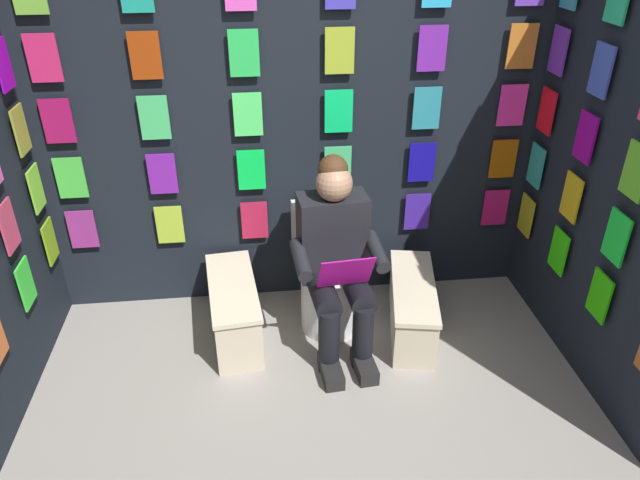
% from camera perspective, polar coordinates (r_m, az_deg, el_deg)
% --- Properties ---
extents(display_wall_back, '(3.21, 0.14, 2.20)m').
position_cam_1_polar(display_wall_back, '(3.72, -2.61, 9.68)').
color(display_wall_back, black).
rests_on(display_wall_back, ground).
extents(display_wall_left, '(0.14, 1.73, 2.20)m').
position_cam_1_polar(display_wall_left, '(3.41, 26.72, 4.48)').
color(display_wall_left, black).
rests_on(display_wall_left, ground).
extents(toilet, '(0.42, 0.57, 0.77)m').
position_cam_1_polar(toilet, '(3.74, 0.82, -3.59)').
color(toilet, white).
rests_on(toilet, ground).
extents(person_reading, '(0.55, 0.71, 1.19)m').
position_cam_1_polar(person_reading, '(3.41, 1.62, -1.80)').
color(person_reading, black).
rests_on(person_reading, ground).
extents(comic_longbox_near, '(0.36, 0.81, 0.38)m').
position_cam_1_polar(comic_longbox_near, '(3.72, -8.35, -6.71)').
color(comic_longbox_near, beige).
rests_on(comic_longbox_near, ground).
extents(comic_longbox_far, '(0.41, 0.84, 0.35)m').
position_cam_1_polar(comic_longbox_far, '(3.78, 8.93, -6.42)').
color(comic_longbox_far, beige).
rests_on(comic_longbox_far, ground).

